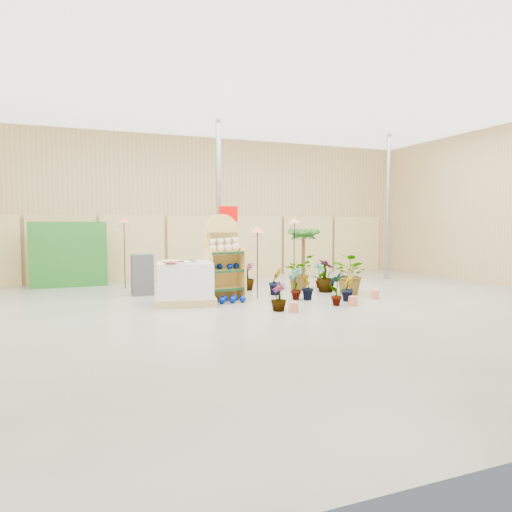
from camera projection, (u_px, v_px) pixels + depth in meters
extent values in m
cube|color=slate|center=(269.00, 313.00, 9.16)|extent=(15.00, 12.00, 0.10)
cube|color=white|center=(270.00, 79.00, 8.83)|extent=(15.00, 12.00, 0.10)
cube|color=tan|center=(196.00, 208.00, 14.62)|extent=(15.00, 0.10, 4.50)
cylinder|color=gray|center=(388.00, 207.00, 14.24)|extent=(0.14, 0.14, 4.50)
cylinder|color=gray|center=(219.00, 205.00, 12.25)|extent=(0.14, 0.14, 4.50)
cube|color=tan|center=(62.00, 250.00, 13.14)|extent=(1.90, 0.06, 2.00)
cube|color=tan|center=(133.00, 248.00, 13.87)|extent=(1.90, 0.06, 2.00)
cube|color=tan|center=(197.00, 247.00, 14.59)|extent=(1.90, 0.06, 2.00)
cube|color=tan|center=(255.00, 246.00, 15.31)|extent=(1.90, 0.06, 2.00)
cube|color=tan|center=(308.00, 245.00, 16.04)|extent=(1.90, 0.06, 2.00)
cube|color=tan|center=(357.00, 244.00, 16.76)|extent=(1.90, 0.06, 2.00)
cube|color=tan|center=(222.00, 266.00, 10.60)|extent=(0.83, 0.18, 1.56)
cylinder|color=tan|center=(222.00, 232.00, 10.54)|extent=(0.83, 0.18, 0.82)
cube|color=tan|center=(225.00, 288.00, 10.41)|extent=(0.84, 0.56, 0.04)
cube|color=#0F3819|center=(228.00, 290.00, 10.20)|extent=(0.78, 0.13, 0.05)
cube|color=tan|center=(225.00, 270.00, 10.38)|extent=(0.84, 0.56, 0.04)
cube|color=#0F3819|center=(228.00, 271.00, 10.17)|extent=(0.78, 0.13, 0.05)
cube|color=tan|center=(225.00, 252.00, 10.35)|extent=(0.84, 0.56, 0.04)
cube|color=#0F3819|center=(228.00, 253.00, 10.14)|extent=(0.78, 0.13, 0.05)
cube|color=tan|center=(208.00, 275.00, 10.25)|extent=(0.10, 0.46, 1.19)
cube|color=tan|center=(241.00, 274.00, 10.53)|extent=(0.10, 0.46, 1.19)
sphere|color=beige|center=(213.00, 248.00, 10.30)|extent=(0.16, 0.16, 0.16)
sphere|color=beige|center=(213.00, 242.00, 10.29)|extent=(0.13, 0.13, 0.13)
sphere|color=beige|center=(220.00, 248.00, 10.36)|extent=(0.17, 0.17, 0.17)
sphere|color=beige|center=(220.00, 241.00, 10.35)|extent=(0.13, 0.13, 0.13)
sphere|color=beige|center=(228.00, 247.00, 10.43)|extent=(0.18, 0.18, 0.18)
sphere|color=beige|center=(228.00, 241.00, 10.42)|extent=(0.13, 0.13, 0.13)
sphere|color=beige|center=(236.00, 247.00, 10.49)|extent=(0.19, 0.19, 0.19)
sphere|color=beige|center=(236.00, 240.00, 10.48)|extent=(0.13, 0.13, 0.13)
sphere|color=navy|center=(213.00, 267.00, 10.25)|extent=(0.14, 0.14, 0.14)
sphere|color=navy|center=(220.00, 266.00, 10.43)|extent=(0.14, 0.14, 0.14)
sphere|color=navy|center=(229.00, 266.00, 10.39)|extent=(0.14, 0.14, 0.14)
sphere|color=navy|center=(236.00, 266.00, 10.57)|extent=(0.14, 0.14, 0.14)
sphere|color=navy|center=(222.00, 301.00, 9.95)|extent=(0.15, 0.15, 0.15)
sphere|color=navy|center=(224.00, 299.00, 10.22)|extent=(0.15, 0.15, 0.15)
sphere|color=navy|center=(232.00, 300.00, 10.04)|extent=(0.15, 0.15, 0.15)
sphere|color=navy|center=(234.00, 298.00, 10.31)|extent=(0.15, 0.15, 0.15)
sphere|color=navy|center=(243.00, 299.00, 10.13)|extent=(0.15, 0.15, 0.15)
cube|color=tan|center=(185.00, 300.00, 9.97)|extent=(1.45, 1.28, 0.16)
cube|color=white|center=(185.00, 280.00, 9.94)|extent=(1.33, 1.15, 0.75)
cylinder|color=beige|center=(174.00, 262.00, 9.66)|extent=(0.43, 0.43, 0.04)
cylinder|color=beige|center=(187.00, 262.00, 9.76)|extent=(0.43, 0.43, 0.04)
cylinder|color=beige|center=(199.00, 262.00, 9.86)|extent=(0.43, 0.43, 0.04)
cylinder|color=beige|center=(171.00, 261.00, 9.96)|extent=(0.43, 0.43, 0.04)
cube|color=#333336|center=(142.00, 285.00, 11.24)|extent=(0.50, 0.50, 0.50)
cube|color=#333336|center=(142.00, 264.00, 11.20)|extent=(0.50, 0.50, 0.50)
cube|color=#1E641D|center=(69.00, 254.00, 12.55)|extent=(2.00, 0.30, 1.80)
cylinder|color=gray|center=(228.00, 249.00, 11.91)|extent=(0.05, 0.05, 2.20)
cube|color=#C30400|center=(228.00, 214.00, 11.80)|extent=(0.50, 0.03, 0.40)
cylinder|color=black|center=(257.00, 268.00, 10.66)|extent=(0.02, 0.02, 1.45)
cylinder|color=#D66A4E|center=(257.00, 237.00, 10.61)|extent=(0.30, 0.30, 0.02)
cone|color=#D66A4E|center=(257.00, 229.00, 10.60)|extent=(0.34, 0.34, 0.14)
cylinder|color=black|center=(294.00, 259.00, 11.86)|extent=(0.02, 0.02, 1.66)
cylinder|color=#D66A4E|center=(294.00, 227.00, 11.80)|extent=(0.30, 0.30, 0.02)
cone|color=#D66A4E|center=(294.00, 220.00, 11.79)|extent=(0.34, 0.34, 0.14)
cylinder|color=black|center=(125.00, 258.00, 12.21)|extent=(0.02, 0.02, 1.68)
cylinder|color=#D66A4E|center=(124.00, 226.00, 12.15)|extent=(0.30, 0.30, 0.02)
cone|color=#D66A4E|center=(124.00, 220.00, 12.14)|extent=(0.34, 0.34, 0.14)
cylinder|color=#503F23|center=(303.00, 262.00, 12.84)|extent=(0.10, 0.10, 1.36)
imported|color=#1C5316|center=(295.00, 283.00, 10.51)|extent=(0.29, 0.41, 0.76)
imported|color=#1C5316|center=(307.00, 287.00, 10.43)|extent=(0.41, 0.43, 0.61)
imported|color=#1C5316|center=(326.00, 275.00, 11.66)|extent=(0.52, 0.52, 0.85)
imported|color=#1C5316|center=(319.00, 275.00, 12.40)|extent=(0.43, 0.34, 0.71)
imported|color=#1C5316|center=(275.00, 281.00, 11.24)|extent=(0.48, 0.48, 0.68)
imported|color=#1C5316|center=(299.00, 272.00, 12.12)|extent=(1.10, 1.08, 0.92)
imported|color=#1C5316|center=(279.00, 297.00, 9.15)|extent=(0.41, 0.41, 0.55)
imported|color=#1C5316|center=(337.00, 289.00, 9.76)|extent=(0.43, 0.34, 0.73)
imported|color=#1C5316|center=(347.00, 288.00, 10.32)|extent=(0.41, 0.42, 0.60)
imported|color=#1C5316|center=(351.00, 274.00, 11.28)|extent=(0.98, 1.07, 1.02)
imported|color=#1C5316|center=(247.00, 277.00, 11.97)|extent=(0.56, 0.56, 0.72)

